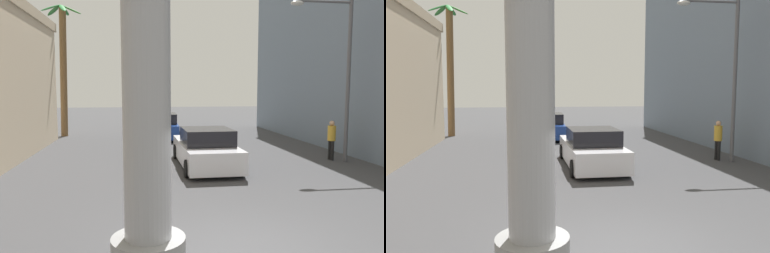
# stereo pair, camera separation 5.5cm
# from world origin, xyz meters

# --- Properties ---
(ground_plane) EXTENTS (92.29, 92.29, 0.00)m
(ground_plane) POSITION_xyz_m (0.00, 10.00, 0.00)
(ground_plane) COLOR #424244
(building_right) EXTENTS (6.75, 21.70, 11.53)m
(building_right) POSITION_xyz_m (11.07, 12.06, 5.78)
(building_right) COLOR slate
(building_right) RESTS_ON ground
(street_lamp) EXTENTS (2.69, 0.28, 6.75)m
(street_lamp) POSITION_xyz_m (6.41, 7.94, 4.14)
(street_lamp) COLOR #59595E
(street_lamp) RESTS_ON ground
(car_lead) EXTENTS (2.15, 5.12, 1.56)m
(car_lead) POSITION_xyz_m (0.75, 7.72, 0.70)
(car_lead) COLOR black
(car_lead) RESTS_ON ground
(car_far) EXTENTS (2.12, 4.45, 1.56)m
(car_far) POSITION_xyz_m (-0.38, 16.48, 0.74)
(car_far) COLOR black
(car_far) RESTS_ON ground
(palm_tree_far_left) EXTENTS (2.43, 2.62, 8.45)m
(palm_tree_far_left) POSITION_xyz_m (-6.59, 18.63, 4.76)
(palm_tree_far_left) COLOR brown
(palm_tree_far_left) RESTS_ON ground
(pedestrian_mid_right) EXTENTS (0.36, 0.36, 1.72)m
(pedestrian_mid_right) POSITION_xyz_m (6.43, 8.36, 1.00)
(pedestrian_mid_right) COLOR black
(pedestrian_mid_right) RESTS_ON ground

